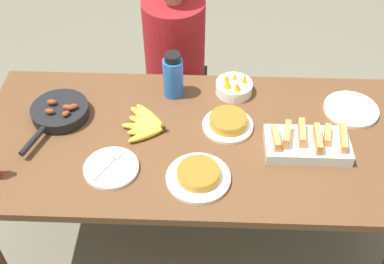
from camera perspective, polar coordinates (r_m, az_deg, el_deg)
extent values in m
plane|color=#666051|center=(2.52, 0.00, -12.21)|extent=(14.00, 14.00, 0.00)
cube|color=brown|center=(1.97, 0.00, -0.98)|extent=(1.75, 0.82, 0.03)
cylinder|color=brown|center=(2.62, -17.88, -0.51)|extent=(0.07, 0.07, 0.69)
cylinder|color=brown|center=(2.59, 18.72, -1.47)|extent=(0.07, 0.07, 0.69)
ellipsoid|color=yellow|center=(2.02, -4.96, 1.80)|extent=(0.16, 0.17, 0.04)
ellipsoid|color=yellow|center=(2.02, -5.30, 1.64)|extent=(0.18, 0.15, 0.04)
ellipsoid|color=yellow|center=(2.00, -5.38, 1.09)|extent=(0.17, 0.10, 0.04)
ellipsoid|color=yellow|center=(1.99, -5.80, 0.59)|extent=(0.18, 0.05, 0.03)
ellipsoid|color=yellow|center=(1.97, -5.44, 0.20)|extent=(0.16, 0.07, 0.04)
ellipsoid|color=yellow|center=(1.95, -5.40, -0.31)|extent=(0.16, 0.11, 0.03)
cylinder|color=#4C3819|center=(1.97, -3.46, 0.45)|extent=(0.02, 0.02, 0.04)
cube|color=silver|center=(1.94, 13.45, -1.52)|extent=(0.33, 0.18, 0.05)
cube|color=#ED8E4C|center=(1.88, 9.89, -0.74)|extent=(0.03, 0.11, 0.05)
cube|color=#ED8E4C|center=(1.90, 11.15, -0.32)|extent=(0.04, 0.12, 0.05)
cube|color=#ED8E4C|center=(1.92, 12.86, -0.12)|extent=(0.03, 0.13, 0.05)
cube|color=#ED8E4C|center=(1.91, 14.67, -0.84)|extent=(0.03, 0.13, 0.05)
cube|color=#ED8E4C|center=(1.95, 15.73, -0.36)|extent=(0.04, 0.10, 0.04)
cube|color=#ED8E4C|center=(1.95, 17.50, -0.69)|extent=(0.04, 0.14, 0.04)
cylinder|color=black|center=(2.12, -15.24, 1.94)|extent=(0.24, 0.24, 0.01)
cylinder|color=black|center=(2.10, -15.37, 2.46)|extent=(0.24, 0.24, 0.04)
cylinder|color=black|center=(1.99, -18.35, -0.99)|extent=(0.07, 0.16, 0.02)
ellipsoid|color=brown|center=(2.05, -14.49, 2.84)|extent=(0.05, 0.04, 0.03)
ellipsoid|color=brown|center=(2.10, -16.29, 3.41)|extent=(0.04, 0.03, 0.03)
ellipsoid|color=brown|center=(2.03, -14.72, 2.12)|extent=(0.04, 0.04, 0.03)
ellipsoid|color=brown|center=(2.06, -16.52, 2.37)|extent=(0.04, 0.03, 0.03)
ellipsoid|color=brown|center=(2.05, -13.86, 2.95)|extent=(0.05, 0.04, 0.03)
cylinder|color=white|center=(2.00, 4.26, 0.77)|extent=(0.21, 0.21, 0.02)
cylinder|color=gold|center=(1.98, 4.30, 1.32)|extent=(0.16, 0.16, 0.04)
cylinder|color=#9B601E|center=(1.97, 4.33, 1.74)|extent=(0.15, 0.15, 0.00)
cylinder|color=white|center=(1.80, 0.75, -5.46)|extent=(0.24, 0.24, 0.02)
cylinder|color=gold|center=(1.78, 0.76, -4.96)|extent=(0.16, 0.16, 0.03)
cylinder|color=#9B601E|center=(1.77, 0.76, -4.59)|extent=(0.16, 0.16, 0.00)
cylinder|color=white|center=(1.86, -9.55, -4.24)|extent=(0.21, 0.21, 0.02)
cylinder|color=#B2B2B7|center=(1.85, -10.35, -4.35)|extent=(0.07, 0.12, 0.01)
cube|color=#B2B2B7|center=(1.89, -8.67, -2.63)|extent=(0.04, 0.05, 0.00)
cylinder|color=white|center=(2.18, 18.33, 2.55)|extent=(0.23, 0.23, 0.02)
cylinder|color=#B2B2B7|center=(2.19, 17.96, 3.35)|extent=(0.12, 0.07, 0.01)
cube|color=#B2B2B7|center=(2.18, 20.21, 2.43)|extent=(0.06, 0.05, 0.00)
cylinder|color=white|center=(2.16, 5.00, 5.27)|extent=(0.16, 0.16, 0.05)
cone|color=orange|center=(2.14, 6.24, 6.36)|extent=(0.03, 0.03, 0.06)
cone|color=orange|center=(2.16, 5.14, 6.62)|extent=(0.04, 0.03, 0.05)
cone|color=orange|center=(2.15, 4.15, 6.43)|extent=(0.04, 0.04, 0.04)
cone|color=orange|center=(2.11, 4.17, 5.91)|extent=(0.06, 0.06, 0.07)
cone|color=orange|center=(2.10, 5.37, 5.39)|extent=(0.05, 0.04, 0.05)
cylinder|color=blue|center=(2.10, -2.26, 6.47)|extent=(0.09, 0.09, 0.18)
cylinder|color=black|center=(2.04, -2.34, 8.81)|extent=(0.07, 0.07, 0.03)
cube|color=black|center=(2.80, -1.84, 2.18)|extent=(0.34, 0.34, 0.44)
cylinder|color=maroon|center=(2.50, -2.09, 10.18)|extent=(0.31, 0.31, 0.50)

